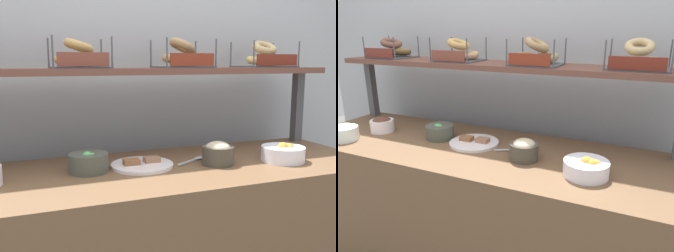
# 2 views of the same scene
# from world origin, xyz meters

# --- Properties ---
(back_wall) EXTENTS (3.33, 0.06, 2.40)m
(back_wall) POSITION_xyz_m (0.00, 0.55, 1.20)
(back_wall) COLOR #AAADB3
(back_wall) RESTS_ON ground_plane
(deli_counter) EXTENTS (2.13, 0.70, 0.85)m
(deli_counter) POSITION_xyz_m (0.00, 0.00, 0.42)
(deli_counter) COLOR brown
(deli_counter) RESTS_ON ground_plane
(shelf_riser_left) EXTENTS (0.05, 0.05, 0.40)m
(shelf_riser_left) POSITION_xyz_m (-1.00, 0.27, 1.05)
(shelf_riser_left) COLOR #4C4C51
(shelf_riser_left) RESTS_ON deli_counter
(upper_shelf) EXTENTS (2.09, 0.32, 0.03)m
(upper_shelf) POSITION_xyz_m (0.00, 0.27, 1.26)
(upper_shelf) COLOR brown
(upper_shelf) RESTS_ON shelf_riser_left
(bowl_tuna_salad) EXTENTS (0.14, 0.14, 0.11)m
(bowl_tuna_salad) POSITION_xyz_m (0.31, -0.04, 0.90)
(bowl_tuna_salad) COLOR #444036
(bowl_tuna_salad) RESTS_ON deli_counter
(bowl_veggie_mix) EXTENTS (0.17, 0.17, 0.09)m
(bowl_veggie_mix) POSITION_xyz_m (-0.25, 0.05, 0.89)
(bowl_veggie_mix) COLOR #494D42
(bowl_veggie_mix) RESTS_ON deli_counter
(bowl_chocolate_spread) EXTENTS (0.14, 0.14, 0.10)m
(bowl_chocolate_spread) POSITION_xyz_m (-0.66, -0.00, 0.90)
(bowl_chocolate_spread) COLOR white
(bowl_chocolate_spread) RESTS_ON deli_counter
(bowl_scallion_spread) EXTENTS (0.15, 0.15, 0.10)m
(bowl_scallion_spread) POSITION_xyz_m (-0.74, -0.21, 0.90)
(bowl_scallion_spread) COLOR white
(bowl_scallion_spread) RESTS_ON deli_counter
(bowl_fruit_salad) EXTENTS (0.20, 0.20, 0.09)m
(bowl_fruit_salad) POSITION_xyz_m (0.63, -0.10, 0.89)
(bowl_fruit_salad) COLOR white
(bowl_fruit_salad) RESTS_ON deli_counter
(serving_plate_white) EXTENTS (0.28, 0.28, 0.04)m
(serving_plate_white) POSITION_xyz_m (-0.02, 0.04, 0.86)
(serving_plate_white) COLOR white
(serving_plate_white) RESTS_ON deli_counter
(serving_spoon_near_plate) EXTENTS (0.16, 0.10, 0.01)m
(serving_spoon_near_plate) POSITION_xyz_m (0.24, 0.05, 0.86)
(serving_spoon_near_plate) COLOR #B7B7BC
(serving_spoon_near_plate) RESTS_ON deli_counter
(bagel_basket_cinnamon_raisin) EXTENTS (0.27, 0.26, 0.14)m
(bagel_basket_cinnamon_raisin) POSITION_xyz_m (-0.77, 0.27, 1.33)
(bagel_basket_cinnamon_raisin) COLOR #4C4C51
(bagel_basket_cinnamon_raisin) RESTS_ON upper_shelf
(bagel_basket_sesame) EXTENTS (0.28, 0.26, 0.14)m
(bagel_basket_sesame) POSITION_xyz_m (-0.24, 0.27, 1.33)
(bagel_basket_sesame) COLOR #4C4C51
(bagel_basket_sesame) RESTS_ON upper_shelf
(bagel_basket_everything) EXTENTS (0.28, 0.25, 0.16)m
(bagel_basket_everything) POSITION_xyz_m (0.26, 0.25, 1.33)
(bagel_basket_everything) COLOR #4C4C51
(bagel_basket_everything) RESTS_ON upper_shelf
(bagel_basket_plain) EXTENTS (0.30, 0.26, 0.15)m
(bagel_basket_plain) POSITION_xyz_m (0.77, 0.28, 1.33)
(bagel_basket_plain) COLOR #4C4C51
(bagel_basket_plain) RESTS_ON upper_shelf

